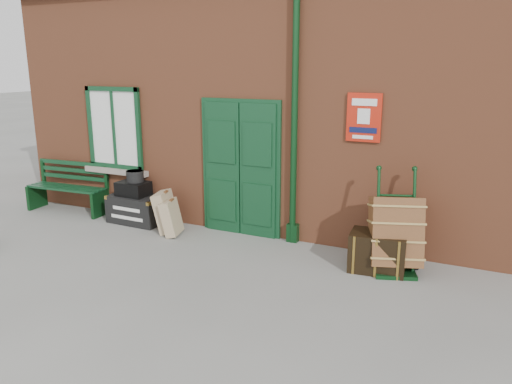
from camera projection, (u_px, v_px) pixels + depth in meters
The scene contains 10 objects.
ground at pixel (213, 266), 7.11m from camera, with size 80.00×80.00×0.00m, color gray.
station_building at pixel (301, 98), 9.62m from camera, with size 10.30×4.30×4.36m.
bench at pixel (69, 186), 9.67m from camera, with size 1.64×0.61×1.00m.
houdini_trunk at pixel (137, 209), 9.02m from camera, with size 1.00×0.55×0.50m, color black.
strongbox at pixel (133, 189), 8.94m from camera, with size 0.55×0.40×0.25m, color black.
hatbox at pixel (135, 176), 8.90m from camera, with size 0.30×0.30×0.20m, color black.
suitcase_back at pixel (166, 212), 8.49m from camera, with size 0.20×0.49×0.68m, color tan.
suitcase_front at pixel (171, 217), 8.34m from camera, with size 0.18×0.44×0.59m, color tan.
porter_trolley at pixel (395, 233), 6.86m from camera, with size 0.88×0.92×1.41m.
dark_trunk at pixel (378, 252), 6.91m from camera, with size 0.76×0.49×0.55m, color black.
Camera 1 is at (3.37, -5.72, 2.81)m, focal length 35.00 mm.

